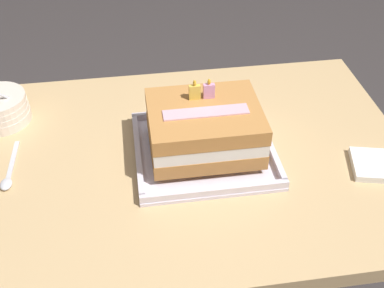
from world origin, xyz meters
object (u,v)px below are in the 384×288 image
(birthday_cake, at_px, (204,127))
(serving_spoon_near_tray, at_px, (8,177))
(napkin_pile, at_px, (377,165))
(foil_tray, at_px, (204,151))

(birthday_cake, distance_m, serving_spoon_near_tray, 0.42)
(napkin_pile, bearing_deg, birthday_cake, 164.10)
(serving_spoon_near_tray, xyz_separation_m, napkin_pile, (0.77, -0.08, 0.00))
(foil_tray, height_order, napkin_pile, foil_tray)
(birthday_cake, xyz_separation_m, serving_spoon_near_tray, (-0.41, -0.02, -0.07))
(birthday_cake, distance_m, napkin_pile, 0.37)
(foil_tray, height_order, birthday_cake, birthday_cake)
(serving_spoon_near_tray, height_order, napkin_pile, napkin_pile)
(serving_spoon_near_tray, bearing_deg, birthday_cake, 2.98)
(birthday_cake, xyz_separation_m, napkin_pile, (0.35, -0.10, -0.07))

